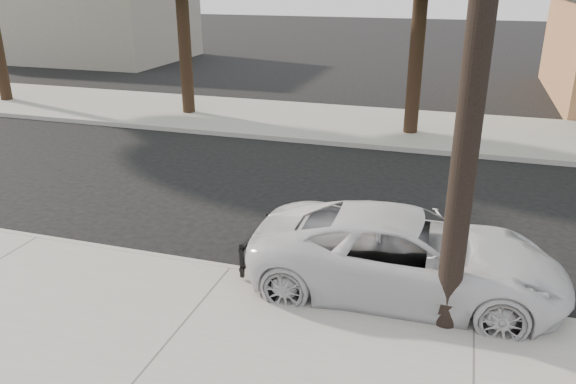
# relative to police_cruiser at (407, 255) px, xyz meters

# --- Properties ---
(ground) EXTENTS (120.00, 120.00, 0.00)m
(ground) POSITION_rel_police_cruiser_xyz_m (-2.91, 1.80, -0.68)
(ground) COLOR black
(ground) RESTS_ON ground
(near_sidewalk) EXTENTS (90.00, 4.40, 0.15)m
(near_sidewalk) POSITION_rel_police_cruiser_xyz_m (-2.91, -2.50, -0.61)
(near_sidewalk) COLOR gray
(near_sidewalk) RESTS_ON ground
(far_sidewalk) EXTENTS (90.00, 5.00, 0.15)m
(far_sidewalk) POSITION_rel_police_cruiser_xyz_m (-2.91, 10.30, -0.61)
(far_sidewalk) COLOR gray
(far_sidewalk) RESTS_ON ground
(curb_near) EXTENTS (90.00, 0.12, 0.16)m
(curb_near) POSITION_rel_police_cruiser_xyz_m (-2.91, -0.30, -0.61)
(curb_near) COLOR #9E9B93
(curb_near) RESTS_ON ground
(building_far) EXTENTS (14.00, 8.00, 5.00)m
(building_far) POSITION_rel_police_cruiser_xyz_m (-22.91, 21.80, 1.82)
(building_far) COLOR gray
(building_far) RESTS_ON ground
(police_cruiser) EXTENTS (4.97, 2.40, 1.37)m
(police_cruiser) POSITION_rel_police_cruiser_xyz_m (0.00, 0.00, 0.00)
(police_cruiser) COLOR silver
(police_cruiser) RESTS_ON ground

